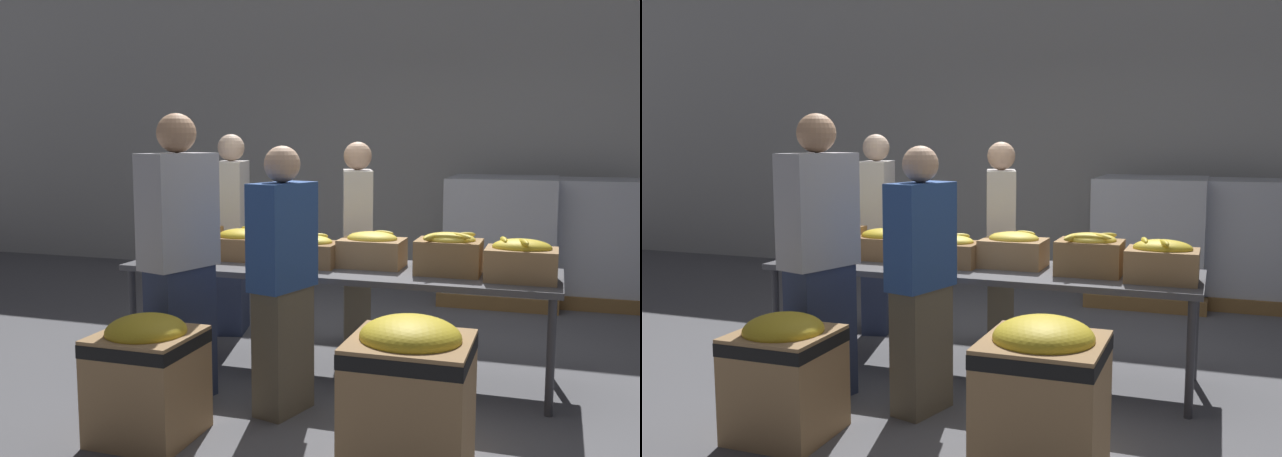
# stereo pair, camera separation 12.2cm
# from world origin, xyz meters

# --- Properties ---
(ground_plane) EXTENTS (30.00, 30.00, 0.00)m
(ground_plane) POSITION_xyz_m (0.00, 0.00, 0.00)
(ground_plane) COLOR slate
(wall_back) EXTENTS (16.00, 0.08, 4.00)m
(wall_back) POSITION_xyz_m (0.00, 3.59, 2.00)
(wall_back) COLOR #B7B7B2
(wall_back) RESTS_ON ground_plane
(sorting_table) EXTENTS (2.92, 0.82, 0.75)m
(sorting_table) POSITION_xyz_m (0.00, 0.00, 0.70)
(sorting_table) COLOR #4C4C51
(sorting_table) RESTS_ON ground_plane
(banana_box_0) EXTENTS (0.43, 0.29, 0.30)m
(banana_box_0) POSITION_xyz_m (-1.18, 0.09, 0.89)
(banana_box_0) COLOR olive
(banana_box_0) RESTS_ON sorting_table
(banana_box_1) EXTENTS (0.43, 0.36, 0.23)m
(banana_box_1) POSITION_xyz_m (-0.76, 0.09, 0.85)
(banana_box_1) COLOR olive
(banana_box_1) RESTS_ON sorting_table
(banana_box_2) EXTENTS (0.43, 0.31, 0.23)m
(banana_box_2) POSITION_xyz_m (-0.22, -0.02, 0.85)
(banana_box_2) COLOR olive
(banana_box_2) RESTS_ON sorting_table
(banana_box_3) EXTENTS (0.43, 0.32, 0.25)m
(banana_box_3) POSITION_xyz_m (0.22, 0.09, 0.86)
(banana_box_3) COLOR tan
(banana_box_3) RESTS_ON sorting_table
(banana_box_4) EXTENTS (0.41, 0.33, 0.28)m
(banana_box_4) POSITION_xyz_m (0.75, -0.02, 0.88)
(banana_box_4) COLOR #A37A4C
(banana_box_4) RESTS_ON sorting_table
(banana_box_5) EXTENTS (0.43, 0.31, 0.27)m
(banana_box_5) POSITION_xyz_m (1.21, -0.10, 0.87)
(banana_box_5) COLOR tan
(banana_box_5) RESTS_ON sorting_table
(volunteer_0) EXTENTS (0.36, 0.52, 1.76)m
(volunteer_0) POSITION_xyz_m (-0.76, -0.80, 0.88)
(volunteer_0) COLOR #2D3856
(volunteer_0) RESTS_ON ground_plane
(volunteer_1) EXTENTS (0.32, 0.46, 1.57)m
(volunteer_1) POSITION_xyz_m (-0.10, -0.78, 0.78)
(volunteer_1) COLOR #6B604C
(volunteer_1) RESTS_ON ground_plane
(volunteer_2) EXTENTS (0.33, 0.47, 1.59)m
(volunteer_2) POSITION_xyz_m (-0.04, 0.64, 0.79)
(volunteer_2) COLOR #6B604C
(volunteer_2) RESTS_ON ground_plane
(volunteer_3) EXTENTS (0.32, 0.48, 1.65)m
(volunteer_3) POSITION_xyz_m (-1.15, 0.76, 0.82)
(volunteer_3) COLOR #2D3856
(volunteer_3) RESTS_ON ground_plane
(donation_bin_0) EXTENTS (0.52, 0.52, 0.68)m
(donation_bin_0) POSITION_xyz_m (-0.66, -1.35, 0.36)
(donation_bin_0) COLOR tan
(donation_bin_0) RESTS_ON ground_plane
(donation_bin_1) EXTENTS (0.57, 0.57, 0.79)m
(donation_bin_1) POSITION_xyz_m (0.77, -1.35, 0.42)
(donation_bin_1) COLOR tan
(donation_bin_1) RESTS_ON ground_plane
(pallet_stack_0) EXTENTS (0.93, 0.93, 1.22)m
(pallet_stack_0) POSITION_xyz_m (1.82, 2.87, 0.60)
(pallet_stack_0) COLOR olive
(pallet_stack_0) RESTS_ON ground_plane
(pallet_stack_1) EXTENTS (1.13, 1.13, 1.23)m
(pallet_stack_1) POSITION_xyz_m (0.89, 2.74, 0.61)
(pallet_stack_1) COLOR olive
(pallet_stack_1) RESTS_ON ground_plane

